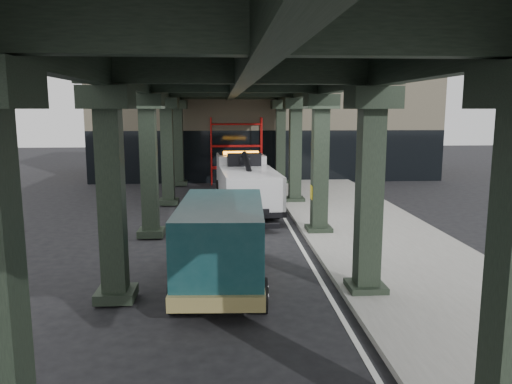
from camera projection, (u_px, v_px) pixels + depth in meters
name	position (u px, v px, depth m)	size (l,w,h in m)	color
ground	(250.00, 251.00, 15.97)	(90.00, 90.00, 0.00)	black
sidewalk	(370.00, 231.00, 18.23)	(5.00, 40.00, 0.15)	gray
lane_stripe	(294.00, 235.00, 18.05)	(0.12, 38.00, 0.01)	silver
viaduct	(235.00, 80.00, 17.01)	(7.40, 32.00, 6.40)	black
building	(262.00, 116.00, 35.12)	(22.00, 10.00, 8.00)	#C6B793
scaffolding	(236.00, 149.00, 30.03)	(3.08, 0.88, 4.00)	red
tow_truck	(245.00, 181.00, 22.54)	(2.76, 8.11, 2.62)	black
towed_van	(222.00, 241.00, 12.66)	(2.45, 5.59, 2.22)	#11383C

